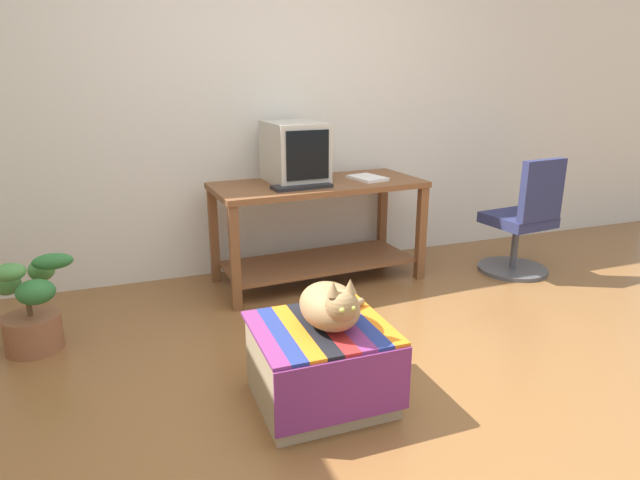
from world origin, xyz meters
TOP-DOWN VIEW (x-y plane):
  - ground_plane at (0.00, 0.00)m, footprint 14.00×14.00m
  - back_wall at (0.00, 2.05)m, footprint 8.00×0.10m
  - desk at (0.25, 1.60)m, footprint 1.51×0.73m
  - tv_monitor at (0.11, 1.68)m, footprint 0.39×0.50m
  - keyboard at (0.08, 1.44)m, footprint 0.41×0.18m
  - book at (0.62, 1.57)m, footprint 0.25×0.30m
  - ottoman_with_blanket at (-0.28, 0.12)m, footprint 0.60×0.57m
  - cat at (-0.24, 0.09)m, footprint 0.37×0.38m
  - potted_plant at (-1.58, 1.15)m, footprint 0.43×0.37m
  - office_chair at (1.74, 1.19)m, footprint 0.52×0.52m

SIDE VIEW (x-z plane):
  - ground_plane at x=0.00m, z-range 0.00..0.00m
  - ottoman_with_blanket at x=-0.28m, z-range 0.00..0.38m
  - potted_plant at x=-1.58m, z-range -0.04..0.50m
  - office_chair at x=1.74m, z-range -0.06..0.83m
  - cat at x=-0.24m, z-range 0.36..0.62m
  - desk at x=0.25m, z-range 0.13..0.87m
  - book at x=0.62m, z-range 0.73..0.75m
  - keyboard at x=0.08m, z-range 0.73..0.76m
  - tv_monitor at x=0.11m, z-range 0.73..1.14m
  - back_wall at x=0.00m, z-range 0.00..2.60m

